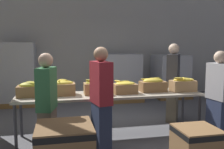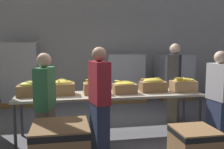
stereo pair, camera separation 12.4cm
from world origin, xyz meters
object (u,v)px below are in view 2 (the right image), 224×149
Objects in this scene: banana_box_2 at (96,87)px; donation_bin_1 at (194,147)px; pallet_stack_0 at (173,77)px; pallet_stack_2 at (21,74)px; banana_box_0 at (30,89)px; banana_box_3 at (125,87)px; banana_box_1 at (62,87)px; pallet_stack_1 at (123,77)px; volunteer_2 at (219,98)px; banana_box_4 at (153,85)px; sorting_table at (110,96)px; banana_box_5 at (183,85)px; volunteer_1 at (99,101)px; volunteer_0 at (174,83)px; volunteer_3 at (45,107)px.

donation_bin_1 is at bearing -52.23° from banana_box_2.
pallet_stack_2 reaches higher than pallet_stack_0.
banana_box_0 is 1.62m from banana_box_3.
banana_box_1 is 3.37m from pallet_stack_1.
pallet_stack_1 is (2.28, 2.88, -0.22)m from banana_box_0.
donation_bin_1 is at bearing -111.09° from pallet_stack_0.
banana_box_1 is at bearing 66.60° from volunteer_2.
pallet_stack_0 reaches higher than banana_box_4.
volunteer_2 is 0.90× the size of pallet_stack_2.
sorting_table is 5.84× the size of donation_bin_1.
banana_box_0 is 0.77× the size of donation_bin_1.
banana_box_5 is at bearing -111.33° from pallet_stack_0.
donation_bin_1 is 4.71m from pallet_stack_0.
banana_box_1 is 0.28× the size of volunteer_1.
pallet_stack_1 is (1.76, 2.87, -0.23)m from banana_box_1.
banana_box_5 is 4.46m from pallet_stack_2.
volunteer_2 is at bearing -60.15° from banana_box_5.
sorting_table is 2.37× the size of pallet_stack_1.
banana_box_5 is at bearing -81.32° from volunteer_1.
pallet_stack_2 reaches higher than volunteer_1.
volunteer_0 is at bearing -114.11° from pallet_stack_0.
pallet_stack_2 reaches higher than sorting_table.
banana_box_3 is (0.52, -0.03, -0.02)m from banana_box_2.
volunteer_1 is (-0.54, -0.63, -0.09)m from banana_box_3.
pallet_stack_0 reaches higher than banana_box_1.
volunteer_1 reaches higher than volunteer_2.
banana_box_0 is 0.97× the size of banana_box_1.
banana_box_0 is 0.91× the size of banana_box_4.
banana_box_4 is 0.56m from banana_box_5.
pallet_stack_1 reaches higher than banana_box_4.
sorting_table is at bearing -56.05° from pallet_stack_2.
banana_box_3 is 3.77m from pallet_stack_0.
banana_box_2 is 4.08m from pallet_stack_0.
pallet_stack_2 is (-2.22, 2.94, -0.04)m from banana_box_3.
banana_box_0 is 0.25× the size of pallet_stack_2.
banana_box_4 is at bearing -46.08° from pallet_stack_2.
banana_box_5 is (2.72, -0.10, 0.01)m from banana_box_0.
banana_box_5 is 3.25m from pallet_stack_0.
pallet_stack_0 reaches higher than donation_bin_1.
volunteer_2 is 3.65m from pallet_stack_1.
pallet_stack_2 is (-3.45, 2.31, 0.01)m from volunteer_0.
donation_bin_1 is at bearing -97.87° from volunteer_3.
banana_box_3 is at bearing 58.74° from volunteer_2.
sorting_table is 1.61m from volunteer_0.
volunteer_2 is 5.11m from pallet_stack_2.
banana_box_4 is at bearing 170.66° from banana_box_5.
pallet_stack_2 is (-2.77, 2.88, -0.06)m from banana_box_4.
pallet_stack_2 is (-2.82, 4.34, 0.54)m from donation_bin_1.
volunteer_2 is (0.34, -0.59, -0.14)m from banana_box_5.
donation_bin_1 is at bearing -90.86° from pallet_stack_1.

